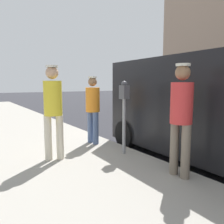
{
  "coord_description": "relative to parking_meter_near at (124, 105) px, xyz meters",
  "views": [
    {
      "loc": [
        4.11,
        4.25,
        1.61
      ],
      "look_at": [
        1.65,
        0.49,
        1.05
      ],
      "focal_mm": 36.41,
      "sensor_mm": 36.0,
      "label": 1
    }
  ],
  "objects": [
    {
      "name": "sidewalk_slab",
      "position": [
        2.15,
        -0.49,
        -1.11
      ],
      "size": [
        5.0,
        32.0,
        0.15
      ],
      "primitive_type": "cube",
      "color": "#9E998E",
      "rests_on": "ground"
    },
    {
      "name": "pedestrian_in_yellow",
      "position": [
        1.36,
        -0.41,
        0.01
      ],
      "size": [
        0.35,
        0.34,
        1.8
      ],
      "color": "beige",
      "rests_on": "sidewalk_slab"
    },
    {
      "name": "pedestrian_in_red",
      "position": [
        -0.03,
        1.44,
        -0.01
      ],
      "size": [
        0.34,
        0.36,
        1.76
      ],
      "color": "#726656",
      "rests_on": "sidewalk_slab"
    },
    {
      "name": "pedestrian_in_orange",
      "position": [
        0.15,
        -1.09,
        -0.1
      ],
      "size": [
        0.34,
        0.36,
        1.63
      ],
      "color": "#4C608C",
      "rests_on": "sidewalk_slab"
    },
    {
      "name": "ground_plane",
      "position": [
        -1.35,
        -0.49,
        -1.18
      ],
      "size": [
        80.0,
        80.0,
        0.0
      ],
      "primitive_type": "plane",
      "color": "#2D2D33"
    },
    {
      "name": "parking_meter_near",
      "position": [
        0.0,
        0.0,
        0.0
      ],
      "size": [
        0.14,
        0.18,
        1.52
      ],
      "color": "gray",
      "rests_on": "sidewalk_slab"
    }
  ]
}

